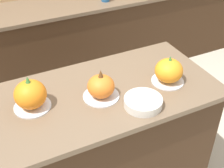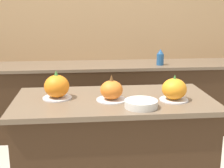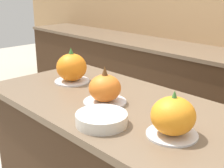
# 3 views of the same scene
# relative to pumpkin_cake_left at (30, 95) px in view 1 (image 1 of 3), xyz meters

# --- Properties ---
(kitchen_island) EXTENTS (1.43, 0.73, 0.92)m
(kitchen_island) POSITION_rel_pumpkin_cake_left_xyz_m (0.41, -0.04, -0.54)
(kitchen_island) COLOR #382314
(kitchen_island) RESTS_ON ground_plane
(back_counter) EXTENTS (6.00, 0.60, 0.88)m
(back_counter) POSITION_rel_pumpkin_cake_left_xyz_m (0.41, 1.51, -0.56)
(back_counter) COLOR #382314
(back_counter) RESTS_ON ground_plane
(pumpkin_cake_left) EXTENTS (0.21, 0.21, 0.21)m
(pumpkin_cake_left) POSITION_rel_pumpkin_cake_left_xyz_m (0.00, 0.00, 0.00)
(pumpkin_cake_left) COLOR silver
(pumpkin_cake_left) RESTS_ON kitchen_island
(pumpkin_cake_center) EXTENTS (0.21, 0.21, 0.19)m
(pumpkin_cake_center) POSITION_rel_pumpkin_cake_left_xyz_m (0.39, -0.08, -0.02)
(pumpkin_cake_center) COLOR silver
(pumpkin_cake_center) RESTS_ON kitchen_island
(pumpkin_cake_right) EXTENTS (0.20, 0.20, 0.19)m
(pumpkin_cake_right) POSITION_rel_pumpkin_cake_left_xyz_m (0.83, -0.13, -0.01)
(pumpkin_cake_right) COLOR silver
(pumpkin_cake_right) RESTS_ON kitchen_island
(mixing_bowl) EXTENTS (0.22, 0.22, 0.05)m
(mixing_bowl) POSITION_rel_pumpkin_cake_left_xyz_m (0.57, -0.26, -0.06)
(mixing_bowl) COLOR beige
(mixing_bowl) RESTS_ON kitchen_island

